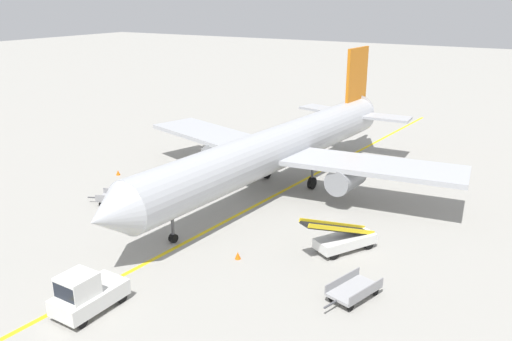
{
  "coord_description": "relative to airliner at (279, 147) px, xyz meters",
  "views": [
    {
      "loc": [
        19.6,
        -22.43,
        14.67
      ],
      "look_at": [
        0.99,
        9.07,
        2.5
      ],
      "focal_mm": 36.83,
      "sensor_mm": 36.0,
      "label": 1
    }
  ],
  "objects": [
    {
      "name": "safety_cone_wingtip_left",
      "position": [
        -9.19,
        -2.86,
        -3.2
      ],
      "size": [
        0.36,
        0.36,
        0.44
      ],
      "primitive_type": "cone",
      "color": "orange",
      "rests_on": "ground"
    },
    {
      "name": "ground_plane",
      "position": [
        -1.04,
        -12.61,
        -3.42
      ],
      "size": [
        300.0,
        300.0,
        0.0
      ],
      "primitive_type": "plane",
      "color": "#9E9B93"
    },
    {
      "name": "baggage_cart_empty_trailing",
      "position": [
        10.94,
        -12.34,
        -2.95
      ],
      "size": [
        2.3,
        3.83,
        0.94
      ],
      "color": "#A5A5A8",
      "rests_on": "ground"
    },
    {
      "name": "baggage_cart_loaded",
      "position": [
        -8.69,
        -9.09,
        -2.95
      ],
      "size": [
        3.77,
        2.54,
        0.94
      ],
      "color": "#A5A5A8",
      "rests_on": "ground"
    },
    {
      "name": "pushback_tug",
      "position": [
        0.17,
        -20.12,
        -2.42
      ],
      "size": [
        1.99,
        3.65,
        2.2
      ],
      "color": "silver",
      "rests_on": "ground"
    },
    {
      "name": "belt_loader_forward_hold",
      "position": [
        8.5,
        -7.61,
        -2.64
      ],
      "size": [
        3.57,
        4.96,
        2.59
      ],
      "color": "silver",
      "rests_on": "ground"
    },
    {
      "name": "ground_crew_wing_walker",
      "position": [
        -5.98,
        -5.57,
        -2.51
      ],
      "size": [
        0.36,
        0.24,
        1.7
      ],
      "color": "#26262D",
      "rests_on": "ground"
    },
    {
      "name": "ground_crew_marshaller",
      "position": [
        -7.72,
        -5.31,
        -2.51
      ],
      "size": [
        0.36,
        0.24,
        1.7
      ],
      "color": "#26262D",
      "rests_on": "ground"
    },
    {
      "name": "taxi_line_yellow",
      "position": [
        -0.05,
        -7.61,
        -3.41
      ],
      "size": [
        7.45,
        79.71,
        0.01
      ],
      "primitive_type": "cube",
      "rotation": [
        0.0,
        0.0,
        -0.09
      ],
      "color": "yellow",
      "rests_on": "ground"
    },
    {
      "name": "baggage_tug_near_wing",
      "position": [
        -7.9,
        0.95,
        -2.49
      ],
      "size": [
        2.72,
        2.18,
        2.1
      ],
      "color": "silver",
      "rests_on": "ground"
    },
    {
      "name": "safety_cone_nose_right",
      "position": [
        -13.51,
        -4.19,
        -3.2
      ],
      "size": [
        0.36,
        0.36,
        0.44
      ],
      "primitive_type": "cone",
      "color": "orange",
      "rests_on": "ground"
    },
    {
      "name": "safety_cone_nose_left",
      "position": [
        3.58,
        -11.79,
        -3.2
      ],
      "size": [
        0.36,
        0.36,
        0.44
      ],
      "primitive_type": "cone",
      "color": "orange",
      "rests_on": "ground"
    },
    {
      "name": "airliner",
      "position": [
        0.0,
        0.0,
        0.0
      ],
      "size": [
        28.5,
        35.34,
        10.1
      ],
      "color": "#B2B5BA",
      "rests_on": "ground"
    }
  ]
}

